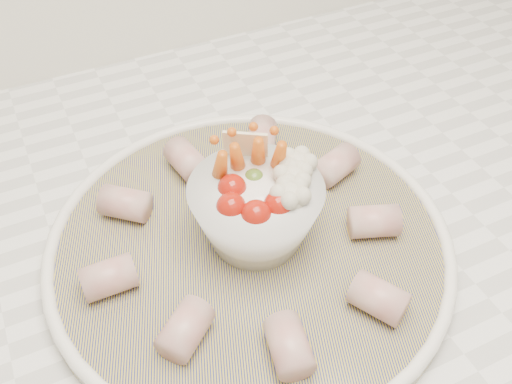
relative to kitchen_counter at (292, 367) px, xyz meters
name	(u,v)px	position (x,y,z in m)	size (l,w,h in m)	color
kitchen_counter	(292,367)	(0.00, 0.00, 0.00)	(2.04, 0.62, 0.92)	beige
serving_platter	(250,243)	(-0.11, -0.08, 0.47)	(0.49, 0.49, 0.02)	navy
veggie_bowl	(257,207)	(-0.10, -0.08, 0.51)	(0.12, 0.12, 0.10)	white
cured_meat_rolls	(249,229)	(-0.11, -0.08, 0.49)	(0.30, 0.29, 0.03)	#AD534F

